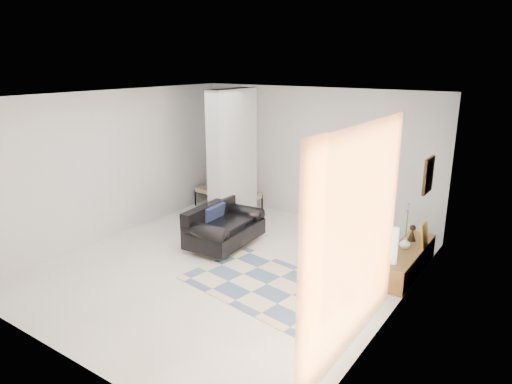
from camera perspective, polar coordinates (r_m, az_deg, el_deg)
The scene contains 17 objects.
floor at distance 7.77m, azimuth -3.48°, elevation -9.20°, with size 6.00×6.00×0.00m, color beige.
ceiling at distance 7.04m, azimuth -3.87°, elevation 11.87°, with size 6.00×6.00×0.00m, color white.
wall_back at distance 9.75m, azimuth 7.27°, elevation 4.65°, with size 6.00×6.00×0.00m, color silver.
wall_front at distance 5.38m, azimuth -23.84°, elevation -6.24°, with size 6.00×6.00×0.00m, color silver.
wall_left at distance 9.19m, azimuth -17.34°, elevation 3.34°, with size 6.00×6.00×0.00m, color silver.
wall_right at distance 6.06m, azimuth 17.35°, elevation -3.10°, with size 6.00×6.00×0.00m, color silver.
partition_column at distance 9.17m, azimuth -2.94°, elevation 4.02°, with size 0.35×1.20×2.80m, color #A1A5A8.
hallway_door at distance 10.90m, azimuth -2.77°, elevation 3.93°, with size 0.85×0.06×2.04m, color silver.
curtain at distance 5.04m, azimuth 12.54°, elevation -6.05°, with size 2.55×2.55×0.00m, color #FC9C42.
wall_art at distance 7.37m, azimuth 20.76°, elevation 1.97°, with size 0.04×0.45×0.55m, color #351D0E.
media_console at distance 7.87m, azimuth 18.30°, elevation -8.06°, with size 0.45×1.80×0.80m.
loveseat at distance 8.47m, azimuth -4.24°, elevation -4.39°, with size 0.98×1.57×0.76m.
daybed at distance 10.57m, azimuth -3.54°, elevation 0.21°, with size 1.57×0.72×0.77m.
area_rug at distance 7.15m, azimuth 1.35°, elevation -11.47°, with size 2.44×1.62×0.01m, color beige.
cylinder_lamp at distance 7.09m, azimuth 16.91°, elevation -6.45°, with size 0.10×0.10×0.56m, color silver.
bronze_figurine at distance 8.10m, azimuth 18.94°, elevation -4.87°, with size 0.14×0.14×0.28m, color black, non-canonical shape.
vase at distance 7.77m, azimuth 18.12°, elevation -6.06°, with size 0.18×0.18×0.18m, color white.
Camera 1 is at (4.34, -5.52, 3.32)m, focal length 32.00 mm.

